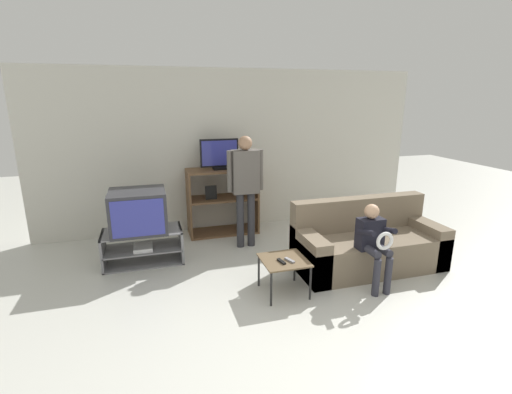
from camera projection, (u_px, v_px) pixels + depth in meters
The scene contains 12 objects.
ground_plane at pixel (321, 340), 3.41m from camera, with size 18.00×18.00×0.00m, color beige.
wall_back at pixel (235, 150), 6.15m from camera, with size 6.40×0.06×2.60m.
tv_stand at pixel (143, 247), 4.95m from camera, with size 1.03×0.51×0.45m.
television_main at pixel (138, 211), 4.81m from camera, with size 0.71×0.62×0.55m.
media_shelf at pixel (222, 201), 5.97m from camera, with size 1.11×0.49×1.06m.
television_flat at pixel (219, 155), 5.76m from camera, with size 0.60×0.20×0.48m.
snack_table at pixel (284, 263), 4.14m from camera, with size 0.50×0.50×0.41m.
remote_control_black at pixel (281, 261), 4.06m from camera, with size 0.04×0.14×0.02m, color black.
remote_control_white at pixel (290, 260), 4.09m from camera, with size 0.04×0.14×0.02m, color gray.
couch at pixel (367, 245), 4.83m from camera, with size 1.90×0.81×0.87m.
person_standing_adult at pixel (245, 181), 5.30m from camera, with size 0.53×0.20×1.64m.
person_seated_child at pixel (374, 239), 4.24m from camera, with size 0.33×0.43×0.98m.
Camera 1 is at (-1.41, -2.65, 2.17)m, focal length 26.00 mm.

